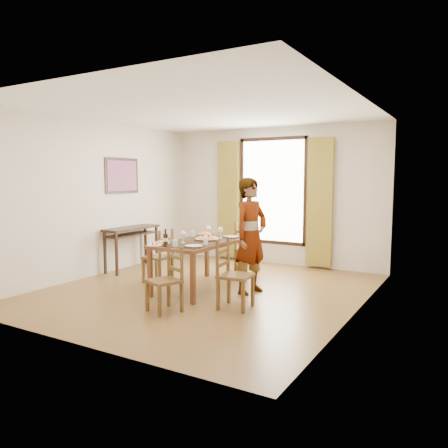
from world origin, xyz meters
The scene contains 22 objects.
ground centered at (0.00, 0.00, 0.00)m, with size 5.00×5.00×0.00m, color brown.
room_shell centered at (0.00, 0.13, 1.54)m, with size 4.60×5.10×2.74m.
console_table centered at (-2.03, 0.60, 0.68)m, with size 0.38×1.20×0.80m.
dining_table centered at (-0.13, 0.05, 0.68)m, with size 0.87×1.64×0.76m.
chair_west centered at (-0.94, 0.05, 0.41)m, with size 0.39×0.39×0.88m.
chair_north centered at (-0.01, 1.37, 0.44)m, with size 0.53×0.53×0.94m.
chair_south centered at (0.12, -1.13, 0.39)m, with size 0.49×0.49×0.85m.
chair_east centered at (0.80, -0.58, 0.43)m, with size 0.45×0.45×0.92m.
man centered at (0.64, 0.24, 0.86)m, with size 0.55×0.71×1.72m, color gray.
plate_sw centered at (-0.44, -0.51, 0.78)m, with size 0.27×0.27×0.05m, color silver, non-canonical shape.
plate_se centered at (0.13, -0.51, 0.78)m, with size 0.27×0.27×0.05m, color silver, non-canonical shape.
plate_nw centered at (-0.41, 0.62, 0.78)m, with size 0.27×0.27×0.05m, color silver, non-canonical shape.
plate_ne centered at (0.12, 0.58, 0.78)m, with size 0.27×0.27×0.05m, color silver, non-canonical shape.
pasta_platter centered at (-0.06, 0.14, 0.81)m, with size 0.40×0.40×0.10m, color red, non-canonical shape.
caprese_plate centered at (-0.41, -0.71, 0.78)m, with size 0.20×0.20×0.04m, color silver, non-canonical shape.
wine_glass_a centered at (-0.21, -0.30, 0.85)m, with size 0.08×0.08×0.18m, color white, non-canonical shape.
wine_glass_b centered at (0.02, 0.40, 0.85)m, with size 0.08×0.08×0.18m, color white, non-canonical shape.
wine_glass_c centered at (-0.24, 0.44, 0.85)m, with size 0.08×0.08×0.18m, color white, non-canonical shape.
tumbler_a centered at (0.18, -0.28, 0.81)m, with size 0.07×0.07×0.10m, color silver.
tumbler_b centered at (-0.48, 0.34, 0.81)m, with size 0.07×0.07×0.10m, color silver.
tumbler_c centered at (-0.10, -0.64, 0.81)m, with size 0.07×0.07×0.10m, color silver.
wine_bottle centered at (-0.22, -0.69, 0.88)m, with size 0.07×0.07×0.25m, color black, non-canonical shape.
Camera 1 is at (3.53, -5.50, 1.73)m, focal length 35.00 mm.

